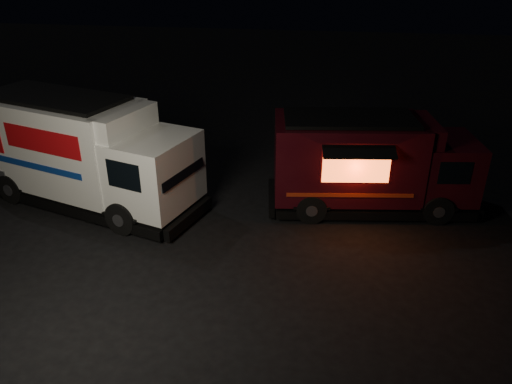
# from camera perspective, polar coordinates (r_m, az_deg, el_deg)

# --- Properties ---
(ground) EXTENTS (80.00, 80.00, 0.00)m
(ground) POSITION_cam_1_polar(r_m,az_deg,el_deg) (13.83, -6.43, -7.67)
(ground) COLOR black
(ground) RESTS_ON ground
(white_truck) EXTENTS (8.17, 4.78, 3.51)m
(white_truck) POSITION_cam_1_polar(r_m,az_deg,el_deg) (16.83, -18.82, 4.27)
(white_truck) COLOR white
(white_truck) RESTS_ON ground
(red_truck) EXTENTS (6.83, 3.28, 3.06)m
(red_truck) POSITION_cam_1_polar(r_m,az_deg,el_deg) (16.15, 13.26, 3.21)
(red_truck) COLOR #33090E
(red_truck) RESTS_ON ground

